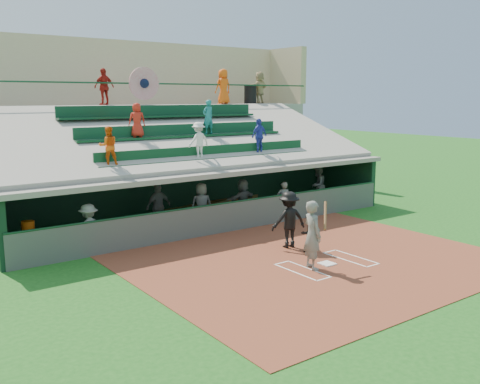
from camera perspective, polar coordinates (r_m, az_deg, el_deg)
ground at (r=16.48m, az=9.27°, el=-7.66°), size 100.00×100.00×0.00m
dirt_slab at (r=16.81m, az=8.05°, el=-7.23°), size 11.00×9.00×0.02m
home_plate at (r=16.47m, az=9.27°, el=-7.54°), size 0.43×0.43×0.03m
batters_box_chalk at (r=16.47m, az=9.27°, el=-7.58°), size 2.65×1.85×0.01m
dugout_floor at (r=21.55m, az=-3.60°, el=-3.24°), size 16.00×3.50×0.04m
concourse_slab at (r=27.05m, az=-11.41°, el=4.21°), size 20.00×3.00×4.60m
grandstand at (r=24.38m, az=-8.45°, el=3.58°), size 20.40×10.40×7.80m
batter_at_plate at (r=15.72m, az=7.74°, el=-4.54°), size 0.95×0.84×2.03m
catcher at (r=17.52m, az=7.30°, el=-4.37°), size 0.61×0.48×1.23m
home_umpire at (r=17.88m, az=5.23°, el=-2.95°), size 1.34×0.95×1.89m
dugout_bench at (r=22.36m, az=-5.44°, el=-2.11°), size 15.34×3.29×0.47m
white_table at (r=18.35m, az=-21.49°, el=-5.14°), size 0.89×0.73×0.70m
water_cooler at (r=18.14m, az=-21.67°, el=-3.53°), size 0.40×0.40×0.40m
dugout_player_a at (r=17.71m, az=-15.82°, el=-3.81°), size 1.18×0.91×1.62m
dugout_player_b at (r=20.28m, az=-8.69°, el=-1.52°), size 1.11×0.59×1.81m
dugout_player_c at (r=20.51m, az=-4.13°, el=-1.41°), size 0.95×0.74×1.72m
dugout_player_d at (r=21.82m, az=0.30°, el=-0.78°), size 1.60×0.78×1.65m
dugout_player_e at (r=21.90m, az=4.66°, el=-0.90°), size 0.66×0.54×1.55m
dugout_player_f at (r=24.97m, az=8.28°, el=0.70°), size 1.07×0.95×1.82m
trash_bin at (r=29.56m, az=1.10°, el=10.33°), size 0.67×0.67×1.00m
concourse_staff_a at (r=24.96m, az=-14.28°, el=10.81°), size 1.02×0.56×1.65m
concourse_staff_b at (r=27.82m, az=-1.80°, el=11.16°), size 0.88×0.57×1.80m
concourse_staff_c at (r=30.20m, az=2.08°, el=11.05°), size 1.72×0.97×1.77m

